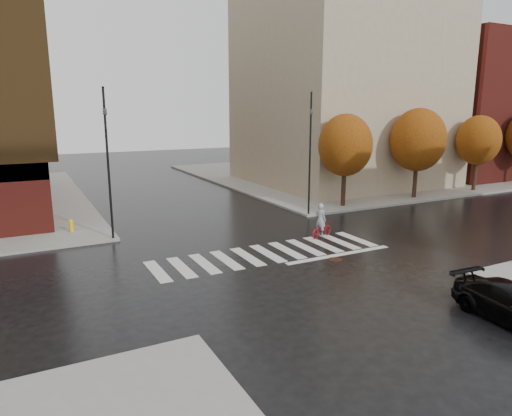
{
  "coord_description": "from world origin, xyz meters",
  "views": [
    {
      "loc": [
        -10.36,
        -18.23,
        6.92
      ],
      "look_at": [
        0.11,
        1.93,
        2.0
      ],
      "focal_mm": 32.0,
      "sensor_mm": 36.0,
      "label": 1
    }
  ],
  "objects_px": {
    "fire_hydrant": "(71,225)",
    "traffic_light_ne": "(310,145)",
    "cyclist": "(321,226)",
    "traffic_light_nw": "(107,153)"
  },
  "relations": [
    {
      "from": "cyclist",
      "to": "fire_hydrant",
      "type": "relative_size",
      "value": 2.64
    },
    {
      "from": "traffic_light_nw",
      "to": "cyclist",
      "type": "bearing_deg",
      "value": 86.74
    },
    {
      "from": "cyclist",
      "to": "traffic_light_ne",
      "type": "relative_size",
      "value": 0.24
    },
    {
      "from": "cyclist",
      "to": "fire_hydrant",
      "type": "bearing_deg",
      "value": 41.18
    },
    {
      "from": "fire_hydrant",
      "to": "traffic_light_ne",
      "type": "bearing_deg",
      "value": -9.34
    },
    {
      "from": "traffic_light_nw",
      "to": "fire_hydrant",
      "type": "relative_size",
      "value": 10.85
    },
    {
      "from": "cyclist",
      "to": "traffic_light_nw",
      "type": "height_order",
      "value": "traffic_light_nw"
    },
    {
      "from": "fire_hydrant",
      "to": "traffic_light_nw",
      "type": "bearing_deg",
      "value": -52.22
    },
    {
      "from": "traffic_light_nw",
      "to": "fire_hydrant",
      "type": "height_order",
      "value": "traffic_light_nw"
    },
    {
      "from": "traffic_light_ne",
      "to": "fire_hydrant",
      "type": "relative_size",
      "value": 10.79
    }
  ]
}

